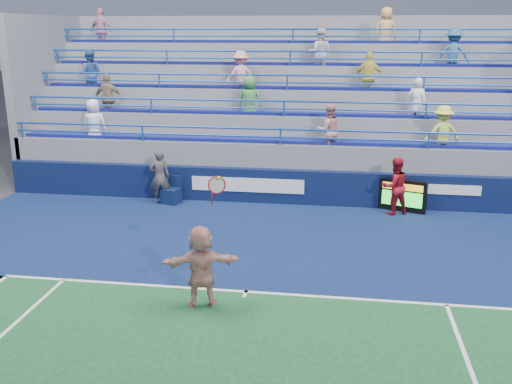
% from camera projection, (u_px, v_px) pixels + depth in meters
% --- Properties ---
extents(ground, '(120.00, 120.00, 0.00)m').
position_uv_depth(ground, '(246.00, 293.00, 12.06)').
color(ground, '#333538').
extents(sponsor_wall, '(18.00, 0.32, 1.10)m').
position_uv_depth(sponsor_wall, '(279.00, 186.00, 18.08)').
color(sponsor_wall, '#0A193B').
rests_on(sponsor_wall, ground).
extents(bleacher_stand, '(18.00, 5.60, 6.13)m').
position_uv_depth(bleacher_stand, '(290.00, 134.00, 21.39)').
color(bleacher_stand, slate).
rests_on(bleacher_stand, ground).
extents(serve_speed_board, '(1.40, 0.61, 0.99)m').
position_uv_depth(serve_speed_board, '(403.00, 196.00, 17.26)').
color(serve_speed_board, black).
rests_on(serve_speed_board, ground).
extents(judge_chair, '(0.61, 0.62, 0.88)m').
position_uv_depth(judge_chair, '(171.00, 195.00, 18.13)').
color(judge_chair, '#0D1A3E').
rests_on(judge_chair, ground).
extents(tennis_player, '(1.65, 0.93, 2.72)m').
position_uv_depth(tennis_player, '(201.00, 266.00, 11.27)').
color(tennis_player, white).
rests_on(tennis_player, ground).
extents(line_judge, '(0.74, 0.61, 1.75)m').
position_uv_depth(line_judge, '(160.00, 177.00, 17.97)').
color(line_judge, '#121832').
rests_on(line_judge, ground).
extents(ball_girl, '(1.03, 0.93, 1.73)m').
position_uv_depth(ball_girl, '(395.00, 186.00, 16.93)').
color(ball_girl, '#A41220').
rests_on(ball_girl, ground).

